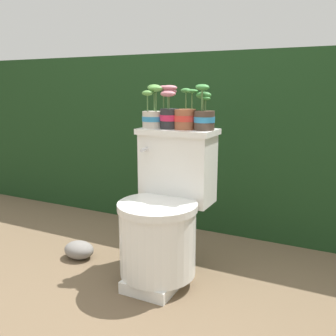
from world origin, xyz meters
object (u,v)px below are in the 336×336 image
garden_stone (79,250)px  potted_plant_midright (204,114)px  toilet (165,215)px  potted_plant_middle (185,117)px  potted_plant_left (153,113)px  potted_plant_midleft (169,111)px

garden_stone → potted_plant_midright: bearing=15.2°
toilet → garden_stone: size_ratio=4.24×
potted_plant_middle → potted_plant_midright: (0.10, 0.00, 0.02)m
potted_plant_left → garden_stone: 0.93m
potted_plant_midright → toilet: bearing=-131.6°
potted_plant_left → potted_plant_middle: 0.18m
potted_plant_midright → garden_stone: potted_plant_midright is taller
potted_plant_left → potted_plant_middle: (0.18, 0.02, -0.01)m
toilet → potted_plant_left: (-0.14, 0.14, 0.51)m
potted_plant_left → garden_stone: size_ratio=1.25×
toilet → potted_plant_middle: (0.04, 0.16, 0.50)m
potted_plant_left → garden_stone: bearing=-158.1°
potted_plant_left → potted_plant_midleft: potted_plant_left is taller
garden_stone → potted_plant_left: bearing=21.9°
toilet → potted_plant_left: 0.55m
potted_plant_midleft → potted_plant_midright: potted_plant_midright is taller
toilet → potted_plant_midleft: 0.55m
toilet → garden_stone: 0.64m
toilet → potted_plant_middle: potted_plant_middle is taller
potted_plant_midleft → garden_stone: potted_plant_midleft is taller
potted_plant_middle → potted_plant_midright: potted_plant_midright is taller
potted_plant_left → potted_plant_midleft: bearing=2.2°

